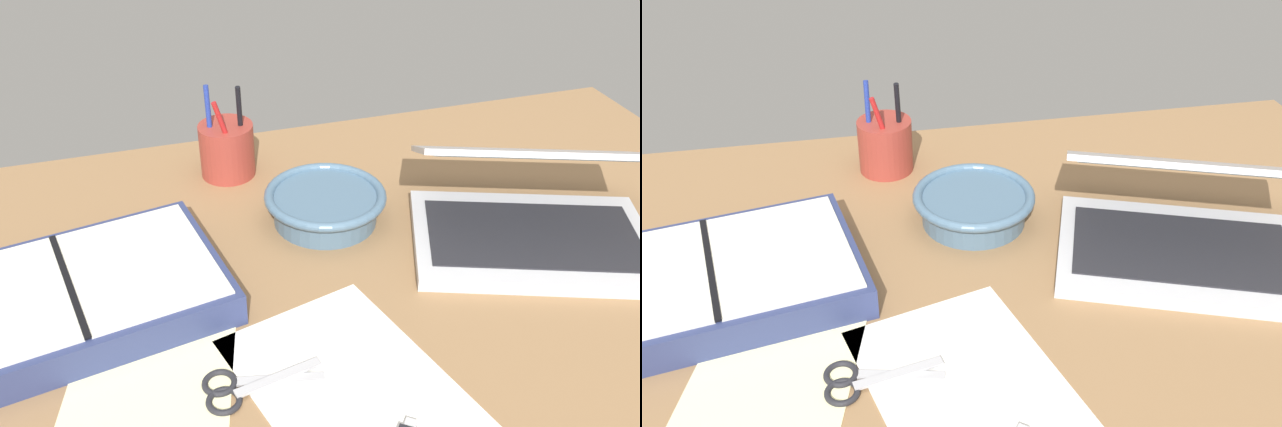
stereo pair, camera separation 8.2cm
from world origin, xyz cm
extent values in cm
cube|color=#936D47|center=(0.00, 0.00, 1.00)|extent=(140.00, 100.00, 2.00)
cube|color=silver|center=(29.30, 5.47, 2.90)|extent=(37.73, 31.39, 1.80)
cube|color=#232328|center=(29.30, 5.47, 3.92)|extent=(32.01, 24.39, 0.24)
cube|color=silver|center=(31.34, 10.98, 13.40)|extent=(37.04, 29.53, 10.49)
cube|color=silver|center=(31.19, 10.58, 13.18)|extent=(33.88, 26.63, 9.09)
cylinder|color=slate|center=(4.03, 19.89, 4.10)|extent=(14.90, 14.90, 4.20)
torus|color=slate|center=(4.03, 19.89, 6.20)|extent=(17.53, 17.53, 1.40)
cylinder|color=#9E382D|center=(-6.83, 37.33, 6.28)|extent=(8.63, 8.63, 8.57)
cylinder|color=black|center=(-4.51, 36.82, 10.19)|extent=(1.23, 2.76, 14.37)
cylinder|color=#233899|center=(-9.19, 37.57, 10.07)|extent=(0.98, 2.57, 14.13)
cylinder|color=#B21E1E|center=(-6.95, 34.96, 9.44)|extent=(4.09, 0.97, 12.65)
cube|color=navy|center=(-31.13, 9.55, 4.15)|extent=(39.49, 29.51, 4.30)
cube|color=silver|center=(-22.63, 11.14, 6.45)|extent=(20.23, 23.94, 0.30)
cube|color=black|center=(-31.13, 9.55, 6.60)|extent=(4.68, 21.05, 0.30)
cube|color=#B7B7BC|center=(-10.19, -8.62, 2.60)|extent=(10.18, 3.28, 0.30)
cube|color=#B7B7BC|center=(-10.19, -8.62, 2.30)|extent=(10.18, 3.29, 0.30)
torus|color=#232328|center=(-16.40, -9.94, 2.30)|extent=(3.90, 3.90, 0.70)
torus|color=#232328|center=(-16.40, -7.30, 2.30)|extent=(3.90, 3.90, 0.70)
cube|color=white|center=(-3.03, -11.05, 2.08)|extent=(26.11, 31.24, 0.16)
cube|color=#F4EFB2|center=(-23.82, -5.92, 2.08)|extent=(22.90, 27.24, 0.16)
cube|color=silver|center=(1.07, -18.69, 2.50)|extent=(1.68, 1.68, 0.60)
camera|label=1|loc=(-21.77, -62.11, 60.10)|focal=40.00mm
camera|label=2|loc=(-13.78, -64.09, 60.10)|focal=40.00mm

